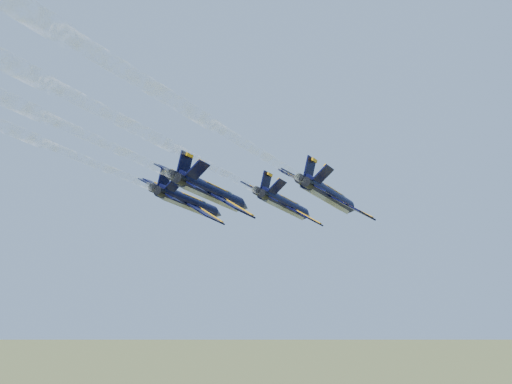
% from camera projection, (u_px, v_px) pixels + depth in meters
% --- Properties ---
extents(jet_lead, '(12.20, 18.42, 6.75)m').
position_uv_depth(jet_lead, '(285.00, 204.00, 112.83)').
color(jet_lead, black).
extents(jet_left, '(12.20, 18.42, 6.75)m').
position_uv_depth(jet_left, '(189.00, 202.00, 108.89)').
color(jet_left, black).
extents(jet_right, '(12.20, 18.42, 6.75)m').
position_uv_depth(jet_right, '(329.00, 195.00, 97.64)').
color(jet_right, black).
extents(jet_slot, '(12.20, 18.42, 6.75)m').
position_uv_depth(jet_slot, '(212.00, 192.00, 93.47)').
color(jet_slot, black).
extents(smoke_trail_lead, '(21.28, 62.92, 2.40)m').
position_uv_depth(smoke_trail_lead, '(49.00, 169.00, 70.66)').
color(smoke_trail_lead, white).
extents(smoke_trail_right, '(21.28, 62.92, 2.40)m').
position_uv_depth(smoke_trail_right, '(63.00, 144.00, 55.47)').
color(smoke_trail_right, white).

